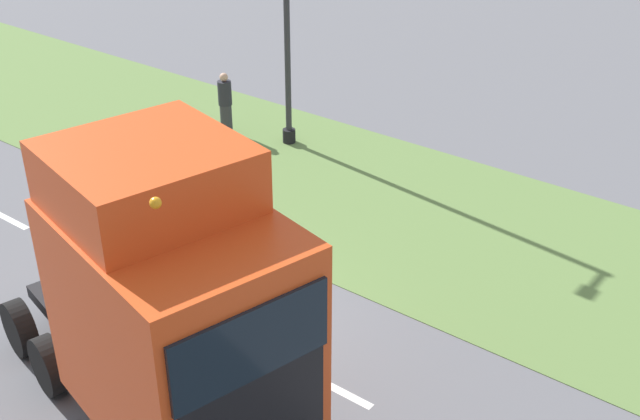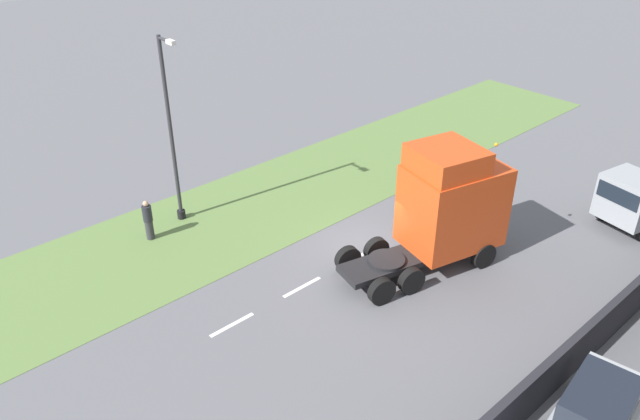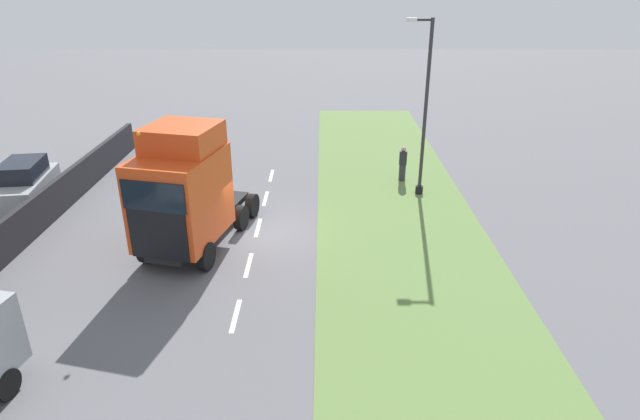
% 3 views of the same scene
% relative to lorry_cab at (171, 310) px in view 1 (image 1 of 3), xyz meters
% --- Properties ---
extents(ground_plane, '(120.00, 120.00, 0.00)m').
position_rel_lorry_cab_xyz_m(ground_plane, '(-2.36, -1.46, -2.46)').
color(ground_plane, slate).
rests_on(ground_plane, ground).
extents(grass_verge, '(7.00, 44.00, 0.01)m').
position_rel_lorry_cab_xyz_m(grass_verge, '(-8.36, -1.46, -2.46)').
color(grass_verge, '#607F42').
rests_on(grass_verge, ground).
extents(lane_markings, '(0.16, 14.60, 0.00)m').
position_rel_lorry_cab_xyz_m(lane_markings, '(-2.36, -2.16, -2.46)').
color(lane_markings, white).
rests_on(lane_markings, ground).
extents(lorry_cab, '(3.99, 6.87, 5.06)m').
position_rel_lorry_cab_xyz_m(lorry_cab, '(0.00, 0.00, 0.00)').
color(lorry_cab, black).
rests_on(lorry_cab, ground).
extents(lamp_post, '(1.30, 0.36, 8.14)m').
position_rel_lorry_cab_xyz_m(lamp_post, '(-9.74, -6.02, 1.27)').
color(lamp_post, black).
rests_on(lamp_post, ground).
extents(pedestrian, '(0.39, 0.39, 1.81)m').
position_rel_lorry_cab_xyz_m(pedestrian, '(-9.22, -7.88, -1.57)').
color(pedestrian, '#333338').
rests_on(pedestrian, ground).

